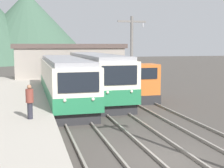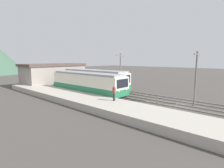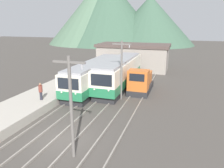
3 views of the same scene
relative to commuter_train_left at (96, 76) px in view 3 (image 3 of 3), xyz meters
The scene contains 12 objects.
ground_plane 13.17m from the commuter_train_left, 78.52° to the right, with size 200.00×200.00×0.00m, color #47423D.
track_left 12.90m from the commuter_train_left, 90.00° to the right, with size 1.54×60.00×0.14m.
track_center 13.20m from the commuter_train_left, 77.67° to the right, with size 1.54×60.00×0.14m.
track_right 14.14m from the commuter_train_left, 65.63° to the right, with size 1.54×60.00×0.14m.
commuter_train_left is the anchor object (origin of this frame).
commuter_train_center 3.16m from the commuter_train_left, 27.68° to the left, with size 2.84×13.82×3.70m.
shunting_locomotive 5.82m from the commuter_train_left, ahead, with size 2.40×5.64×3.00m.
catenary_mast_near 15.21m from the commuter_train_left, 73.41° to the right, with size 2.00×0.20×6.37m.
catenary_mast_mid 5.69m from the commuter_train_left, 36.66° to the right, with size 2.00×0.20×6.37m.
person_on_platform 8.34m from the commuter_train_left, 108.05° to the right, with size 0.38×0.38×1.72m.
station_building 13.37m from the commuter_train_left, 81.25° to the left, with size 12.60×6.30×4.56m.
mountain_backdrop 64.95m from the commuter_train_left, 105.32° to the left, with size 58.39×43.59×25.11m.
Camera 3 is at (7.66, -12.38, 8.13)m, focal length 35.00 mm.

